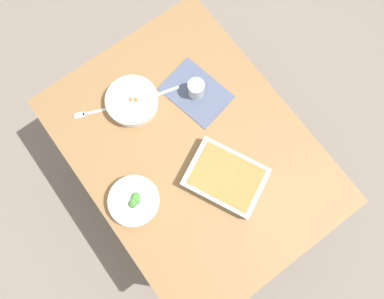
% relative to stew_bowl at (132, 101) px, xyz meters
% --- Properties ---
extents(ground_plane, '(6.00, 6.00, 0.00)m').
position_rel_stew_bowl_xyz_m(ground_plane, '(-0.31, -0.08, -0.77)').
color(ground_plane, slate).
extents(dining_table, '(1.20, 0.90, 0.74)m').
position_rel_stew_bowl_xyz_m(dining_table, '(-0.31, -0.08, -0.12)').
color(dining_table, olive).
rests_on(dining_table, ground_plane).
extents(placemat, '(0.31, 0.25, 0.00)m').
position_rel_stew_bowl_xyz_m(placemat, '(-0.12, -0.25, -0.03)').
color(placemat, '#4C5670').
rests_on(placemat, dining_table).
extents(stew_bowl, '(0.23, 0.23, 0.06)m').
position_rel_stew_bowl_xyz_m(stew_bowl, '(0.00, 0.00, 0.00)').
color(stew_bowl, silver).
rests_on(stew_bowl, dining_table).
extents(broccoli_bowl, '(0.21, 0.21, 0.07)m').
position_rel_stew_bowl_xyz_m(broccoli_bowl, '(-0.35, 0.23, -0.00)').
color(broccoli_bowl, silver).
rests_on(broccoli_bowl, dining_table).
extents(baking_dish, '(0.37, 0.33, 0.06)m').
position_rel_stew_bowl_xyz_m(baking_dish, '(-0.49, -0.12, 0.00)').
color(baking_dish, silver).
rests_on(baking_dish, dining_table).
extents(drink_cup, '(0.07, 0.07, 0.08)m').
position_rel_stew_bowl_xyz_m(drink_cup, '(-0.12, -0.25, 0.01)').
color(drink_cup, '#B2BCC6').
rests_on(drink_cup, dining_table).
extents(spoon_by_stew, '(0.06, 0.17, 0.01)m').
position_rel_stew_bowl_xyz_m(spoon_by_stew, '(-0.03, -0.09, -0.03)').
color(spoon_by_stew, silver).
rests_on(spoon_by_stew, dining_table).
extents(spoon_by_broccoli, '(0.03, 0.18, 0.01)m').
position_rel_stew_bowl_xyz_m(spoon_by_broccoli, '(-0.35, 0.19, -0.03)').
color(spoon_by_broccoli, silver).
rests_on(spoon_by_broccoli, dining_table).
extents(fork_on_table, '(0.09, 0.17, 0.01)m').
position_rel_stew_bowl_xyz_m(fork_on_table, '(0.07, 0.17, -0.03)').
color(fork_on_table, silver).
rests_on(fork_on_table, dining_table).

